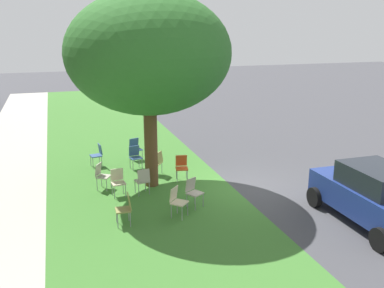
{
  "coord_description": "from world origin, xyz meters",
  "views": [
    {
      "loc": [
        -12.54,
        5.68,
        5.33
      ],
      "look_at": [
        1.62,
        1.15,
        1.19
      ],
      "focal_mm": 40.5,
      "sensor_mm": 36.0,
      "label": 1
    }
  ],
  "objects_px": {
    "chair_3": "(143,179)",
    "parked_car": "(373,194)",
    "chair_0": "(101,174)",
    "chair_2": "(135,155)",
    "street_tree": "(149,54)",
    "chair_7": "(135,147)",
    "chair_6": "(182,166)",
    "chair_9": "(118,180)",
    "chair_8": "(193,190)",
    "chair_10": "(157,161)",
    "chair_4": "(126,207)",
    "chair_5": "(177,200)",
    "chair_1": "(98,153)"
  },
  "relations": [
    {
      "from": "chair_4",
      "to": "chair_7",
      "type": "distance_m",
      "value": 5.9
    },
    {
      "from": "street_tree",
      "to": "chair_7",
      "type": "bearing_deg",
      "value": 0.06
    },
    {
      "from": "chair_2",
      "to": "chair_4",
      "type": "distance_m",
      "value": 4.79
    },
    {
      "from": "street_tree",
      "to": "chair_5",
      "type": "height_order",
      "value": "street_tree"
    },
    {
      "from": "chair_8",
      "to": "chair_2",
      "type": "bearing_deg",
      "value": 13.89
    },
    {
      "from": "street_tree",
      "to": "chair_0",
      "type": "xyz_separation_m",
      "value": [
        0.15,
        1.66,
        -3.9
      ]
    },
    {
      "from": "chair_8",
      "to": "parked_car",
      "type": "bearing_deg",
      "value": -120.42
    },
    {
      "from": "chair_0",
      "to": "chair_2",
      "type": "relative_size",
      "value": 1.0
    },
    {
      "from": "chair_0",
      "to": "chair_8",
      "type": "bearing_deg",
      "value": -133.1
    },
    {
      "from": "street_tree",
      "to": "chair_5",
      "type": "xyz_separation_m",
      "value": [
        -2.69,
        -0.14,
        -3.9
      ]
    },
    {
      "from": "chair_3",
      "to": "chair_6",
      "type": "distance_m",
      "value": 1.84
    },
    {
      "from": "chair_3",
      "to": "parked_car",
      "type": "height_order",
      "value": "parked_car"
    },
    {
      "from": "chair_2",
      "to": "chair_8",
      "type": "distance_m",
      "value": 4.18
    },
    {
      "from": "chair_0",
      "to": "chair_3",
      "type": "height_order",
      "value": "same"
    },
    {
      "from": "street_tree",
      "to": "chair_6",
      "type": "distance_m",
      "value": 4.06
    },
    {
      "from": "chair_2",
      "to": "chair_6",
      "type": "distance_m",
      "value": 2.18
    },
    {
      "from": "chair_0",
      "to": "chair_5",
      "type": "bearing_deg",
      "value": -147.57
    },
    {
      "from": "chair_2",
      "to": "chair_3",
      "type": "relative_size",
      "value": 1.0
    },
    {
      "from": "chair_3",
      "to": "chair_1",
      "type": "bearing_deg",
      "value": 17.77
    },
    {
      "from": "chair_4",
      "to": "chair_10",
      "type": "height_order",
      "value": "same"
    },
    {
      "from": "street_tree",
      "to": "chair_3",
      "type": "distance_m",
      "value": 4.0
    },
    {
      "from": "chair_8",
      "to": "parked_car",
      "type": "distance_m",
      "value": 5.05
    },
    {
      "from": "chair_5",
      "to": "chair_6",
      "type": "bearing_deg",
      "value": -18.77
    },
    {
      "from": "chair_5",
      "to": "chair_8",
      "type": "height_order",
      "value": "same"
    },
    {
      "from": "chair_10",
      "to": "chair_0",
      "type": "bearing_deg",
      "value": 110.98
    },
    {
      "from": "chair_3",
      "to": "chair_5",
      "type": "xyz_separation_m",
      "value": [
        -1.93,
        -0.6,
        0.0
      ]
    },
    {
      "from": "chair_1",
      "to": "chair_8",
      "type": "bearing_deg",
      "value": -153.9
    },
    {
      "from": "chair_4",
      "to": "chair_9",
      "type": "xyz_separation_m",
      "value": [
        2.16,
        -0.11,
        0.0
      ]
    },
    {
      "from": "street_tree",
      "to": "chair_0",
      "type": "relative_size",
      "value": 7.25
    },
    {
      "from": "chair_0",
      "to": "chair_6",
      "type": "xyz_separation_m",
      "value": [
        0.04,
        -2.78,
        0.0
      ]
    },
    {
      "from": "chair_7",
      "to": "chair_3",
      "type": "bearing_deg",
      "value": 173.08
    },
    {
      "from": "chair_2",
      "to": "chair_4",
      "type": "xyz_separation_m",
      "value": [
        -4.66,
        1.13,
        0.0
      ]
    },
    {
      "from": "street_tree",
      "to": "chair_8",
      "type": "height_order",
      "value": "street_tree"
    },
    {
      "from": "chair_0",
      "to": "chair_5",
      "type": "distance_m",
      "value": 3.36
    },
    {
      "from": "chair_7",
      "to": "chair_9",
      "type": "xyz_separation_m",
      "value": [
        -3.59,
        1.23,
        0.0
      ]
    },
    {
      "from": "chair_1",
      "to": "chair_3",
      "type": "distance_m",
      "value": 3.53
    },
    {
      "from": "chair_4",
      "to": "chair_5",
      "type": "distance_m",
      "value": 1.48
    },
    {
      "from": "chair_7",
      "to": "chair_8",
      "type": "distance_m",
      "value": 5.21
    },
    {
      "from": "chair_1",
      "to": "chair_8",
      "type": "relative_size",
      "value": 1.0
    },
    {
      "from": "chair_6",
      "to": "chair_9",
      "type": "xyz_separation_m",
      "value": [
        -0.77,
        2.35,
        0.0
      ]
    },
    {
      "from": "chair_9",
      "to": "parked_car",
      "type": "height_order",
      "value": "parked_car"
    },
    {
      "from": "street_tree",
      "to": "chair_0",
      "type": "bearing_deg",
      "value": 84.72
    },
    {
      "from": "street_tree",
      "to": "chair_8",
      "type": "distance_m",
      "value": 4.52
    },
    {
      "from": "chair_7",
      "to": "chair_9",
      "type": "relative_size",
      "value": 1.0
    },
    {
      "from": "chair_3",
      "to": "parked_car",
      "type": "distance_m",
      "value": 6.86
    },
    {
      "from": "chair_0",
      "to": "chair_2",
      "type": "bearing_deg",
      "value": -39.5
    },
    {
      "from": "chair_7",
      "to": "chair_9",
      "type": "height_order",
      "value": "same"
    },
    {
      "from": "chair_2",
      "to": "chair_8",
      "type": "bearing_deg",
      "value": -166.11
    },
    {
      "from": "chair_10",
      "to": "street_tree",
      "type": "bearing_deg",
      "value": 156.09
    },
    {
      "from": "chair_8",
      "to": "chair_3",
      "type": "bearing_deg",
      "value": 41.94
    }
  ]
}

